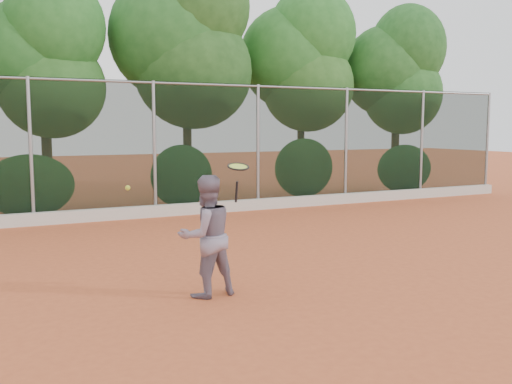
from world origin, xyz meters
name	(u,v)px	position (x,y,z in m)	size (l,w,h in m)	color
ground	(285,280)	(0.00, 0.00, 0.00)	(80.00, 80.00, 0.00)	#C2562D
concrete_curb	(158,211)	(0.00, 6.82, 0.15)	(24.00, 0.20, 0.30)	beige
tennis_player	(206,236)	(-1.38, -0.25, 0.84)	(0.82, 0.64, 1.68)	slate
chainlink_fence	(154,145)	(0.00, 7.00, 1.86)	(24.09, 0.09, 3.50)	black
foliage_backdrop	(114,52)	(-0.55, 8.98, 4.40)	(23.70, 3.63, 7.55)	#452F1A
tennis_racket	(238,170)	(-0.97, -0.42, 1.75)	(0.34, 0.34, 0.55)	black
tennis_ball_in_flight	(128,188)	(-2.48, -0.42, 1.58)	(0.06, 0.06, 0.06)	#B1C52C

